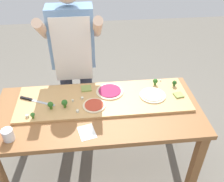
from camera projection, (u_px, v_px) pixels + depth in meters
name	position (u px, v px, depth m)	size (l,w,h in m)	color
ground_plane	(101.00, 169.00, 2.49)	(8.00, 8.00, 0.00)	#6B665B
prep_table	(98.00, 119.00, 2.09)	(1.68, 0.77, 0.79)	brown
cutting_board	(104.00, 99.00, 2.12)	(1.44, 0.47, 0.02)	tan
chefs_knife	(32.00, 100.00, 2.08)	(0.30, 0.15, 0.02)	#B7BABF
pizza_whole_white_garlic	(153.00, 95.00, 2.13)	(0.22, 0.22, 0.02)	beige
pizza_whole_tomato_red	(94.00, 105.00, 2.02)	(0.19, 0.19, 0.02)	beige
pizza_whole_beet_magenta	(110.00, 91.00, 2.18)	(0.24, 0.24, 0.02)	beige
pizza_slice_far_left	(179.00, 95.00, 2.14)	(0.07, 0.07, 0.01)	#899E4C
pizza_slice_center	(86.00, 88.00, 2.21)	(0.09, 0.09, 0.01)	#899E4C
broccoli_floret_front_left	(33.00, 115.00, 1.89)	(0.03, 0.03, 0.05)	#3F7220
broccoli_floret_center_right	(64.00, 103.00, 1.99)	(0.05, 0.05, 0.07)	#366618
broccoli_floret_front_mid	(155.00, 81.00, 2.25)	(0.04, 0.04, 0.06)	#366618
broccoli_floret_back_left	(50.00, 105.00, 1.97)	(0.05, 0.05, 0.07)	#366618
broccoli_floret_front_right	(174.00, 83.00, 2.24)	(0.04, 0.04, 0.06)	#2C5915
cheese_crumble_a	(27.00, 116.00, 1.92)	(0.02, 0.02, 0.02)	silver
cheese_crumble_b	(78.00, 111.00, 1.96)	(0.02, 0.02, 0.02)	silver
cheese_crumble_c	(73.00, 101.00, 2.07)	(0.02, 0.02, 0.02)	silver
cheese_crumble_d	(82.00, 98.00, 2.09)	(0.02, 0.02, 0.02)	silver
cheese_crumble_e	(160.00, 80.00, 2.32)	(0.01, 0.01, 0.01)	silver
flour_cup	(8.00, 135.00, 1.74)	(0.08, 0.08, 0.09)	white
recipe_note	(87.00, 132.00, 1.82)	(0.12, 0.15, 0.00)	white
cook_center	(73.00, 55.00, 2.33)	(0.54, 0.39, 1.67)	#333847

